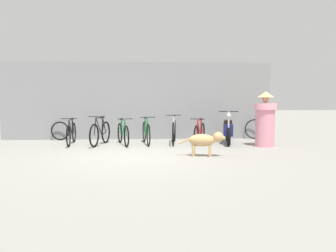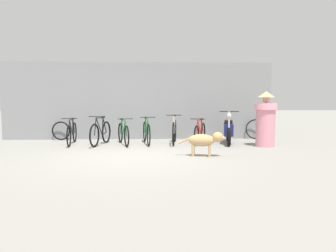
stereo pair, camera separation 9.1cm
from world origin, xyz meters
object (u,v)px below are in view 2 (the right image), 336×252
bicycle_2 (123,134)px  bicycle_5 (200,133)px  bicycle_4 (174,131)px  spare_tire_left (256,129)px  bicycle_0 (72,133)px  bicycle_1 (101,133)px  motorcycle (228,130)px  bicycle_3 (147,132)px  spare_tire_right (61,131)px  person_in_robes (266,119)px  stray_dog (205,140)px

bicycle_2 → bicycle_5: size_ratio=1.02×
bicycle_4 → spare_tire_left: bicycle_4 is taller
bicycle_0 → spare_tire_left: bicycle_0 is taller
bicycle_1 → motorcycle: 4.00m
bicycle_3 → motorcycle: (2.60, -0.03, 0.05)m
bicycle_2 → spare_tire_left: 4.67m
bicycle_1 → spare_tire_right: bearing=-115.6°
person_in_robes → spare_tire_left: 1.84m
bicycle_5 → motorcycle: (0.91, -0.01, 0.08)m
stray_dog → spare_tire_right: bearing=153.9°
bicycle_2 → stray_dog: bicycle_2 is taller
person_in_robes → bicycle_5: bearing=23.8°
bicycle_2 → spare_tire_left: size_ratio=2.29×
bicycle_3 → spare_tire_right: 3.12m
bicycle_1 → bicycle_4: bicycle_4 is taller
bicycle_3 → bicycle_1: bearing=-90.0°
bicycle_3 → stray_dog: bicycle_3 is taller
stray_dog → person_in_robes: bearing=48.2°
bicycle_3 → bicycle_4: bearing=86.0°
spare_tire_left → person_in_robes: bearing=-98.8°
bicycle_4 → spare_tire_right: (-3.83, 0.96, -0.06)m
person_in_robes → bicycle_4: bearing=28.4°
bicycle_0 → bicycle_5: bearing=85.6°
bicycle_3 → bicycle_2: bearing=-85.3°
bicycle_4 → person_in_robes: bearing=79.6°
bicycle_1 → spare_tire_left: 5.35m
spare_tire_left → motorcycle: bearing=-139.2°
bicycle_1 → bicycle_5: 3.10m
bicycle_4 → person_in_robes: person_in_robes is taller
bicycle_0 → spare_tire_left: (6.13, 1.04, 0.00)m
bicycle_0 → bicycle_3: (2.32, 0.02, 0.01)m
bicycle_1 → spare_tire_left: bearing=115.9°
bicycle_3 → spare_tire_right: size_ratio=2.61×
motorcycle → stray_dog: motorcycle is taller
person_in_robes → motorcycle: bearing=7.9°
bicycle_3 → spare_tire_right: bicycle_3 is taller
spare_tire_left → spare_tire_right: (-6.76, 0.01, -0.03)m
bicycle_0 → motorcycle: bearing=85.4°
stray_dog → spare_tire_right: (-4.43, 3.33, -0.08)m
bicycle_5 → person_in_robes: bearing=88.2°
bicycle_5 → bicycle_4: bearing=-75.8°
bicycle_1 → bicycle_5: size_ratio=1.04×
bicycle_0 → person_in_robes: 5.92m
motorcycle → person_in_robes: bearing=63.9°
bicycle_5 → bicycle_1: bearing=-66.8°
bicycle_5 → motorcycle: motorcycle is taller
bicycle_3 → bicycle_5: bearing=81.4°
bicycle_2 → spare_tire_right: bicycle_2 is taller
motorcycle → spare_tire_right: bearing=-89.5°
spare_tire_right → bicycle_1: bearing=-38.4°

